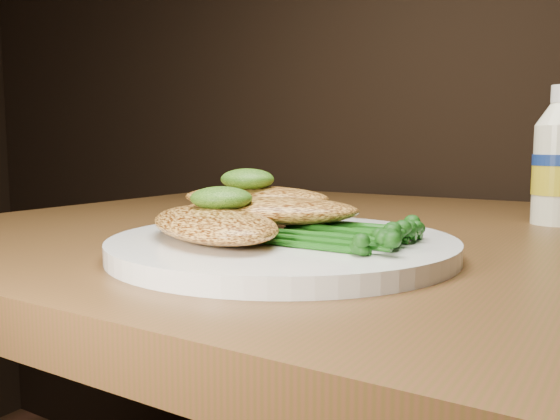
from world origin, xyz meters
The scene contains 8 objects.
plate centered at (-0.12, 0.86, 0.76)m, with size 0.30×0.30×0.02m, color white.
chicken_front centered at (-0.16, 0.82, 0.78)m, with size 0.17×0.09×0.03m, color gold.
chicken_mid centered at (-0.14, 0.87, 0.79)m, with size 0.16×0.08×0.02m, color gold.
chicken_back centered at (-0.17, 0.90, 0.79)m, with size 0.14×0.07×0.02m, color gold.
pesto_front centered at (-0.16, 0.83, 0.80)m, with size 0.05×0.05×0.02m, color black.
pesto_back centered at (-0.18, 0.89, 0.81)m, with size 0.05×0.05×0.02m, color black.
broccolini_bundle centered at (-0.07, 0.86, 0.78)m, with size 0.15×0.11×0.02m, color #185312, non-canonical shape.
mayo_bottle centered at (0.06, 1.19, 0.83)m, with size 0.06×0.06×0.16m, color white, non-canonical shape.
Camera 1 is at (0.14, 0.44, 0.85)m, focal length 37.16 mm.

